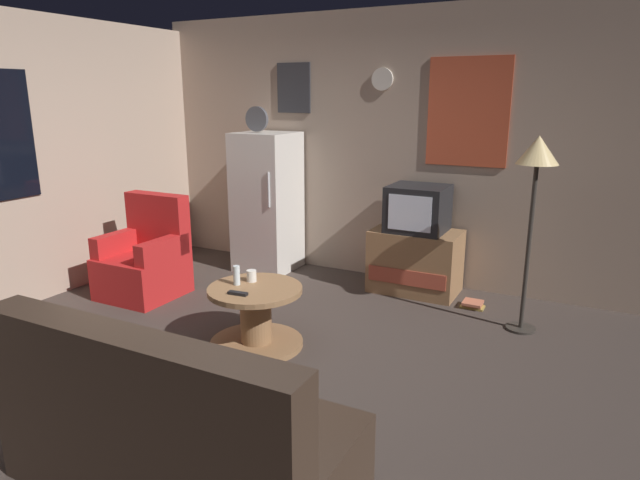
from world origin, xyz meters
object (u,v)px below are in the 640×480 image
object	(u,v)px
standing_lamp	(537,166)
mug_ceramic_white	(252,276)
fridge	(267,202)
book_stack	(473,305)
coffee_table	(256,317)
tv_stand	(415,261)
remote_control	(238,293)
wine_glass	(237,275)
couch	(174,434)
crt_tv	(418,208)
armchair	(146,261)

from	to	relation	value
standing_lamp	mug_ceramic_white	bearing A→B (deg)	-148.34
fridge	book_stack	distance (m)	2.42
coffee_table	tv_stand	bearing A→B (deg)	68.30
standing_lamp	remote_control	distance (m)	2.47
coffee_table	remote_control	size ratio (longest dim) A/B	4.80
remote_control	book_stack	size ratio (longest dim) A/B	0.72
standing_lamp	wine_glass	distance (m)	2.45
mug_ceramic_white	couch	distance (m)	1.78
crt_tv	coffee_table	bearing A→B (deg)	-111.79
remote_control	armchair	world-z (taller)	armchair
mug_ceramic_white	standing_lamp	bearing A→B (deg)	31.66
standing_lamp	couch	world-z (taller)	standing_lamp
remote_control	tv_stand	bearing A→B (deg)	64.06
wine_glass	couch	world-z (taller)	couch
wine_glass	mug_ceramic_white	world-z (taller)	wine_glass
crt_tv	coffee_table	distance (m)	1.98
coffee_table	remote_control	world-z (taller)	remote_control
fridge	wine_glass	bearing A→B (deg)	-64.45
standing_lamp	remote_control	bearing A→B (deg)	-141.04
tv_stand	standing_lamp	xyz separation A→B (m)	(1.08, -0.49, 1.05)
armchair	couch	xyz separation A→B (m)	(2.14, -2.02, -0.03)
coffee_table	couch	world-z (taller)	couch
standing_lamp	mug_ceramic_white	world-z (taller)	standing_lamp
tv_stand	armchair	distance (m)	2.62
remote_control	couch	distance (m)	1.47
mug_ceramic_white	remote_control	size ratio (longest dim) A/B	0.60
crt_tv	couch	bearing A→B (deg)	-92.50
standing_lamp	armchair	bearing A→B (deg)	-166.94
coffee_table	couch	size ratio (longest dim) A/B	0.42
standing_lamp	fridge	bearing A→B (deg)	170.42
crt_tv	couch	size ratio (longest dim) A/B	0.32
standing_lamp	coffee_table	world-z (taller)	standing_lamp
couch	book_stack	size ratio (longest dim) A/B	8.20
armchair	couch	bearing A→B (deg)	-43.25
wine_glass	book_stack	bearing A→B (deg)	46.86
armchair	coffee_table	bearing A→B (deg)	-16.87
remote_control	book_stack	bearing A→B (deg)	47.02
armchair	standing_lamp	bearing A→B (deg)	13.06
crt_tv	coffee_table	size ratio (longest dim) A/B	0.75
couch	tv_stand	bearing A→B (deg)	87.55
couch	standing_lamp	bearing A→B (deg)	66.43
crt_tv	standing_lamp	bearing A→B (deg)	-24.58
mug_ceramic_white	tv_stand	bearing A→B (deg)	64.21
crt_tv	wine_glass	bearing A→B (deg)	-115.95
fridge	mug_ceramic_white	world-z (taller)	fridge
fridge	book_stack	world-z (taller)	fridge
coffee_table	wine_glass	xyz separation A→B (m)	(-0.16, -0.01, 0.31)
wine_glass	couch	bearing A→B (deg)	-64.88
standing_lamp	book_stack	size ratio (longest dim) A/B	7.67
wine_glass	mug_ceramic_white	bearing A→B (deg)	63.12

